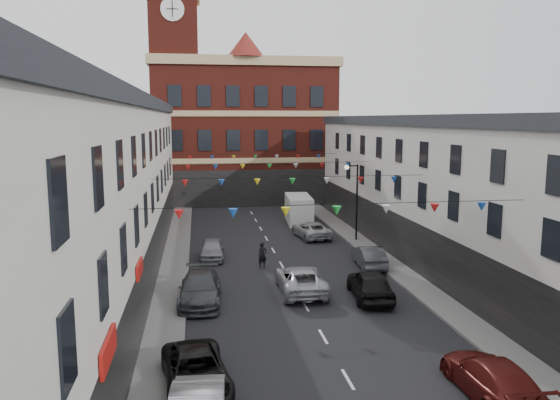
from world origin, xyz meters
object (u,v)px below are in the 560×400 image
street_lamp (354,192)px  car_left_d (200,289)px  moving_car (301,279)px  car_right_c (492,378)px  car_right_f (311,230)px  car_right_e (369,256)px  white_van (299,209)px  pedestrian (263,255)px  car_left_c (196,371)px  car_left_e (212,249)px  car_right_d (370,284)px

street_lamp → car_left_d: 17.64m
car_left_d → moving_car: bearing=12.8°
street_lamp → moving_car: street_lamp is taller
car_right_c → car_right_f: 25.79m
car_right_e → moving_car: size_ratio=0.80×
car_right_c → white_van: (-0.70, 32.41, 0.51)m
car_right_c → car_right_f: car_right_c is taller
car_right_c → pedestrian: size_ratio=2.96×
car_left_c → car_left_e: size_ratio=1.19×
street_lamp → car_right_f: size_ratio=1.27×
car_right_f → moving_car: moving_car is taller
car_left_d → car_right_f: size_ratio=1.10×
car_right_f → street_lamp: bearing=141.6°
street_lamp → car_left_e: bearing=-161.1°
pedestrian → car_left_c: bearing=-125.7°
car_right_c → moving_car: bearing=-69.8°
white_van → pedestrian: size_ratio=3.32×
street_lamp → pedestrian: bearing=-140.3°
car_left_c → car_left_d: (0.20, 9.17, 0.10)m
car_right_d → car_right_c: bearing=100.5°
car_right_d → white_van: white_van is taller
car_left_c → car_right_e: bearing=45.9°
car_right_c → car_right_f: bearing=-87.2°
car_right_d → car_left_c: bearing=48.5°
car_right_f → pedestrian: 9.65m
car_right_d → car_right_f: (0.00, 15.19, -0.14)m
car_left_e → car_left_c: bearing=-90.0°
car_left_d → pedestrian: (3.98, 6.16, 0.08)m
white_van → street_lamp: bearing=-67.5°
car_right_f → car_right_c: bearing=84.5°
car_right_d → car_right_e: size_ratio=1.12×
car_right_c → car_right_e: (1.00, 16.69, -0.03)m
street_lamp → moving_car: (-6.37, -11.76, -3.18)m
car_left_d → car_right_d: bearing=-1.5°
street_lamp → car_right_e: size_ratio=1.43×
white_van → pedestrian: 15.78m
car_left_d → car_right_c: (9.80, -11.31, -0.04)m
car_right_f → white_van: size_ratio=0.85×
car_left_e → car_right_e: size_ratio=0.95×
car_right_c → car_right_e: size_ratio=1.18×
car_left_c → car_right_f: 25.33m
moving_car → white_van: white_van is taller
car_left_e → white_van: 14.71m
car_right_d → pedestrian: bearing=-48.9°
car_left_d → car_left_e: (0.85, 8.92, -0.07)m
moving_car → car_left_e: bearing=-58.3°
car_right_e → moving_car: 6.93m
car_right_d → pedestrian: pedestrian is taller
white_van → car_right_c: bearing=-84.4°
car_left_d → white_van: (9.10, 21.09, 0.47)m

